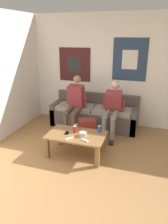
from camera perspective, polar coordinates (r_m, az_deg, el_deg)
ground_plane at (r=3.27m, az=-6.57°, el=-20.56°), size 18.00×18.00×0.00m
wall_back at (r=5.22m, az=5.95°, el=10.66°), size 10.00×0.07×2.55m
couch at (r=5.20m, az=2.74°, el=-0.73°), size 2.01×0.67×0.75m
coffee_table at (r=3.95m, az=-2.00°, el=-6.77°), size 1.03×0.64×0.41m
person_seated_adult at (r=4.86m, az=-2.41°, el=2.55°), size 0.47×0.80×1.23m
person_seated_teen at (r=4.68m, az=7.45°, el=1.35°), size 0.47×0.88×1.16m
backpack at (r=4.58m, az=0.85°, el=-4.65°), size 0.42×0.37×0.43m
ceramic_bowl at (r=3.84m, az=-0.28°, el=-5.71°), size 0.14×0.14×0.07m
pillar_candle at (r=4.13m, az=-2.14°, el=-3.80°), size 0.08×0.08×0.10m
drink_can_blue at (r=3.99m, az=4.06°, el=-4.43°), size 0.07×0.07×0.12m
drink_can_red at (r=3.97m, az=-2.43°, el=-4.56°), size 0.07×0.07×0.12m
game_controller_near_left at (r=3.75m, az=-3.82°, el=-6.95°), size 0.12×0.13×0.03m
game_controller_near_right at (r=3.69m, az=0.23°, el=-7.36°), size 0.14×0.10×0.03m
cell_phone at (r=3.97m, az=-4.48°, el=-5.44°), size 0.10×0.15×0.01m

